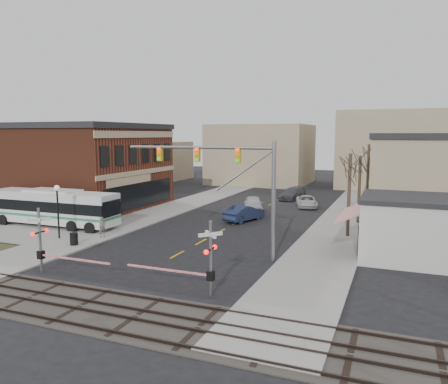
# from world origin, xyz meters

# --- Properties ---
(ground) EXTENTS (160.00, 160.00, 0.00)m
(ground) POSITION_xyz_m (0.00, 0.00, 0.00)
(ground) COLOR black
(ground) RESTS_ON ground
(sidewalk_west) EXTENTS (5.00, 60.00, 0.12)m
(sidewalk_west) POSITION_xyz_m (-9.50, 20.00, 0.06)
(sidewalk_west) COLOR gray
(sidewalk_west) RESTS_ON ground
(sidewalk_east) EXTENTS (5.00, 60.00, 0.12)m
(sidewalk_east) POSITION_xyz_m (9.50, 20.00, 0.06)
(sidewalk_east) COLOR gray
(sidewalk_east) RESTS_ON ground
(ballast_strip) EXTENTS (160.00, 5.00, 0.06)m
(ballast_strip) POSITION_xyz_m (0.00, -8.00, 0.03)
(ballast_strip) COLOR #332D28
(ballast_strip) RESTS_ON ground
(rail_tracks) EXTENTS (160.00, 3.91, 0.14)m
(rail_tracks) POSITION_xyz_m (0.00, -8.00, 0.12)
(rail_tracks) COLOR #2D231E
(rail_tracks) RESTS_ON ground
(brick_building) EXTENTS (30.40, 15.40, 9.60)m
(brick_building) POSITION_xyz_m (-26.98, 16.00, 4.81)
(brick_building) COLOR brown
(brick_building) RESTS_ON ground
(awning_shop) EXTENTS (9.74, 6.20, 4.30)m
(awning_shop) POSITION_xyz_m (15.97, 7.00, 2.16)
(awning_shop) COLOR beige
(awning_shop) RESTS_ON ground
(tree_east_a) EXTENTS (0.28, 0.28, 6.75)m
(tree_east_a) POSITION_xyz_m (10.50, 12.00, 3.50)
(tree_east_a) COLOR #382B21
(tree_east_a) RESTS_ON sidewalk_east
(tree_east_b) EXTENTS (0.28, 0.28, 6.30)m
(tree_east_b) POSITION_xyz_m (10.80, 18.00, 3.27)
(tree_east_b) COLOR #382B21
(tree_east_b) RESTS_ON sidewalk_east
(tree_east_c) EXTENTS (0.28, 0.28, 7.20)m
(tree_east_c) POSITION_xyz_m (11.00, 26.00, 3.72)
(tree_east_c) COLOR #382B21
(tree_east_c) RESTS_ON sidewalk_east
(transit_bus) EXTENTS (12.69, 2.96, 3.26)m
(transit_bus) POSITION_xyz_m (-14.87, 6.12, 1.84)
(transit_bus) COLOR silver
(transit_bus) RESTS_ON ground
(traffic_signal_mast) EXTENTS (11.09, 0.30, 8.00)m
(traffic_signal_mast) POSITION_xyz_m (3.62, 3.12, 5.80)
(traffic_signal_mast) COLOR gray
(traffic_signal_mast) RESTS_ON ground
(rr_crossing_west) EXTENTS (5.60, 1.36, 4.00)m
(rr_crossing_west) POSITION_xyz_m (-5.46, -4.56, 1.97)
(rr_crossing_west) COLOR gray
(rr_crossing_west) RESTS_ON ground
(rr_crossing_east) EXTENTS (5.60, 1.36, 4.00)m
(rr_crossing_east) POSITION_xyz_m (4.92, -4.32, 1.97)
(rr_crossing_east) COLOR gray
(rr_crossing_east) RESTS_ON ground
(street_lamp) EXTENTS (0.44, 0.44, 4.29)m
(street_lamp) POSITION_xyz_m (-10.95, 2.46, 3.19)
(street_lamp) COLOR black
(street_lamp) RESTS_ON sidewalk_west
(trash_bin) EXTENTS (0.60, 0.60, 0.91)m
(trash_bin) POSITION_xyz_m (-8.33, 1.17, 0.58)
(trash_bin) COLOR black
(trash_bin) RESTS_ON sidewalk_west
(car_a) EXTENTS (3.53, 5.33, 1.69)m
(car_a) POSITION_xyz_m (-0.41, 20.37, 0.84)
(car_a) COLOR #B7B7BD
(car_a) RESTS_ON ground
(car_b) EXTENTS (3.01, 4.96, 1.54)m
(car_b) POSITION_xyz_m (0.34, 15.17, 0.77)
(car_b) COLOR #19223F
(car_b) RESTS_ON ground
(car_c) EXTENTS (3.41, 5.17, 1.32)m
(car_c) POSITION_xyz_m (4.40, 25.57, 0.66)
(car_c) COLOR #B2B2B2
(car_c) RESTS_ON ground
(car_d) EXTENTS (3.18, 5.54, 1.51)m
(car_d) POSITION_xyz_m (1.43, 30.98, 0.76)
(car_d) COLOR #424247
(car_d) RESTS_ON ground
(pedestrian_near) EXTENTS (0.62, 0.72, 1.68)m
(pedestrian_near) POSITION_xyz_m (-7.86, 3.98, 0.96)
(pedestrian_near) COLOR #5F554C
(pedestrian_near) RESTS_ON sidewalk_west
(pedestrian_far) EXTENTS (1.04, 1.02, 1.69)m
(pedestrian_far) POSITION_xyz_m (-10.40, 7.18, 0.97)
(pedestrian_far) COLOR #36355D
(pedestrian_far) RESTS_ON sidewalk_west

